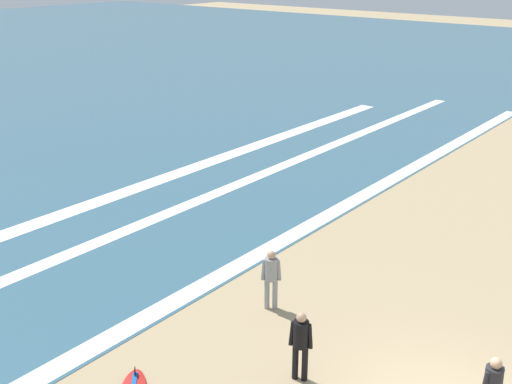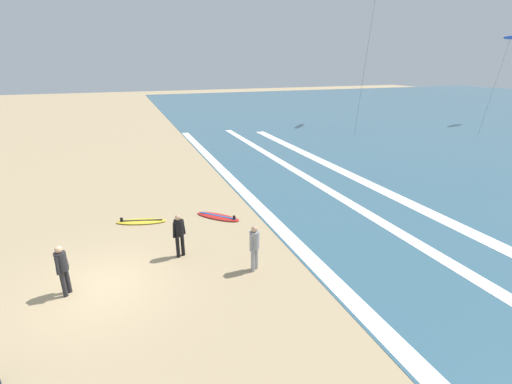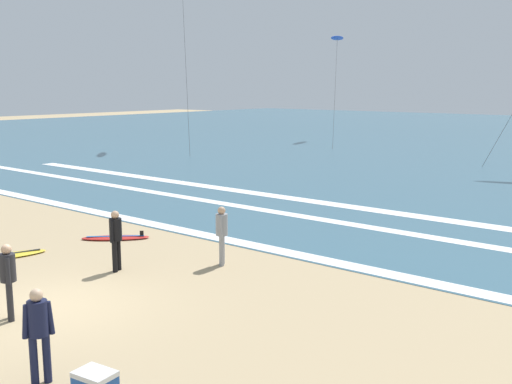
# 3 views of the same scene
# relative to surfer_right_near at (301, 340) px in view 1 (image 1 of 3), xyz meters

# --- Properties ---
(wave_foam_shoreline) EXTENTS (49.67, 0.61, 0.01)m
(wave_foam_shoreline) POSITION_rel_surfer_right_near_xyz_m (1.64, 4.21, -0.94)
(wave_foam_shoreline) COLOR white
(wave_foam_shoreline) RESTS_ON ocean_surface
(wave_foam_mid_break) EXTENTS (49.74, 0.59, 0.01)m
(wave_foam_mid_break) POSITION_rel_surfer_right_near_xyz_m (1.78, 8.53, -0.94)
(wave_foam_mid_break) COLOR white
(wave_foam_mid_break) RESTS_ON ocean_surface
(wave_foam_outer_break) EXTENTS (43.72, 0.80, 0.01)m
(wave_foam_outer_break) POSITION_rel_surfer_right_near_xyz_m (0.69, 11.23, -0.94)
(wave_foam_outer_break) COLOR white
(wave_foam_outer_break) RESTS_ON ocean_surface
(surfer_right_near) EXTENTS (0.32, 0.50, 1.60)m
(surfer_right_near) POSITION_rel_surfer_right_near_xyz_m (0.00, 0.00, 0.00)
(surfer_right_near) COLOR black
(surfer_right_near) RESTS_ON ground
(surfer_background_far) EXTENTS (0.38, 0.46, 1.60)m
(surfer_background_far) POSITION_rel_surfer_right_near_xyz_m (1.75, 2.14, 0.00)
(surfer_background_far) COLOR gray
(surfer_background_far) RESTS_ON ground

